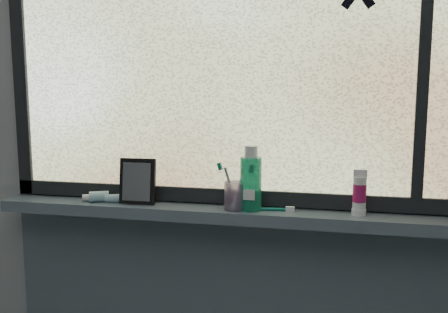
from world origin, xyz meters
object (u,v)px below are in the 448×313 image
toothbrush_cup (235,196)px  mouthwash_bottle (251,178)px  vanity_mirror (138,181)px  cream_tube (360,191)px

toothbrush_cup → mouthwash_bottle: size_ratio=0.52×
mouthwash_bottle → vanity_mirror: bearing=179.5°
mouthwash_bottle → cream_tube: bearing=2.1°
vanity_mirror → cream_tube: (0.74, 0.01, -0.00)m
mouthwash_bottle → toothbrush_cup: bearing=-174.3°
vanity_mirror → mouthwash_bottle: 0.40m
toothbrush_cup → cream_tube: 0.40m
vanity_mirror → toothbrush_cup: (0.34, -0.01, -0.03)m
toothbrush_cup → cream_tube: bearing=2.5°
toothbrush_cup → mouthwash_bottle: (0.05, 0.01, 0.06)m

